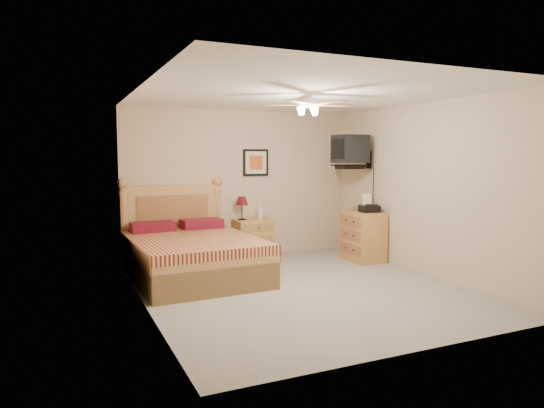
{
  "coord_description": "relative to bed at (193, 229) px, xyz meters",
  "views": [
    {
      "loc": [
        -2.9,
        -5.5,
        1.72
      ],
      "look_at": [
        -0.02,
        0.9,
        1.03
      ],
      "focal_mm": 32.0,
      "sensor_mm": 36.0,
      "label": 1
    }
  ],
  "objects": [
    {
      "name": "fax_machine",
      "position": [
        2.91,
        -0.12,
        0.27
      ],
      "size": [
        0.32,
        0.34,
        0.3
      ],
      "primitive_type": null,
      "rotation": [
        0.0,
        0.0,
        -0.15
      ],
      "color": "black",
      "rests_on": "dresser"
    },
    {
      "name": "wall_left",
      "position": [
        -0.86,
        -1.12,
        0.55
      ],
      "size": [
        0.04,
        4.5,
        2.5
      ],
      "primitive_type": "cube",
      "color": "#C3AB90",
      "rests_on": "ground"
    },
    {
      "name": "lotion_bottle",
      "position": [
        1.4,
        0.88,
        0.09
      ],
      "size": [
        0.13,
        0.13,
        0.25
      ],
      "primitive_type": "imported",
      "rotation": [
        0.0,
        0.0,
        -0.43
      ],
      "color": "silver",
      "rests_on": "nightstand"
    },
    {
      "name": "magazine_upper",
      "position": [
        2.89,
        0.21,
        0.15
      ],
      "size": [
        0.27,
        0.29,
        0.02
      ],
      "primitive_type": "imported",
      "rotation": [
        0.0,
        0.0,
        0.51
      ],
      "color": "gray",
      "rests_on": "magazine_lower"
    },
    {
      "name": "ceiling",
      "position": [
        1.14,
        -1.12,
        1.8
      ],
      "size": [
        4.0,
        4.5,
        0.04
      ],
      "primitive_type": "cube",
      "color": "white",
      "rests_on": "ground"
    },
    {
      "name": "nightstand",
      "position": [
        1.28,
        0.88,
        -0.37
      ],
      "size": [
        0.62,
        0.47,
        0.67
      ],
      "primitive_type": "cube",
      "rotation": [
        0.0,
        0.0,
        -0.01
      ],
      "color": "#A57333",
      "rests_on": "ground"
    },
    {
      "name": "magazine_lower",
      "position": [
        2.86,
        0.21,
        0.13
      ],
      "size": [
        0.21,
        0.28,
        0.03
      ],
      "primitive_type": "imported",
      "rotation": [
        0.0,
        0.0,
        0.01
      ],
      "color": "#ABA188",
      "rests_on": "dresser"
    },
    {
      "name": "wall_front",
      "position": [
        1.14,
        -3.37,
        0.55
      ],
      "size": [
        4.0,
        0.04,
        2.5
      ],
      "primitive_type": "cube",
      "color": "#C3AB90",
      "rests_on": "ground"
    },
    {
      "name": "floor",
      "position": [
        1.14,
        -1.12,
        -0.7
      ],
      "size": [
        4.5,
        4.5,
        0.0
      ],
      "primitive_type": "plane",
      "color": "gray",
      "rests_on": "ground"
    },
    {
      "name": "ceiling_fan",
      "position": [
        1.14,
        -1.32,
        1.66
      ],
      "size": [
        1.14,
        1.14,
        0.28
      ],
      "primitive_type": null,
      "color": "white",
      "rests_on": "ceiling"
    },
    {
      "name": "dresser",
      "position": [
        2.87,
        -0.01,
        -0.29
      ],
      "size": [
        0.5,
        0.7,
        0.82
      ],
      "primitive_type": "cube",
      "rotation": [
        0.0,
        0.0,
        -0.02
      ],
      "color": "#C07D3E",
      "rests_on": "ground"
    },
    {
      "name": "wall_back",
      "position": [
        1.14,
        1.13,
        0.55
      ],
      "size": [
        4.0,
        0.04,
        2.5
      ],
      "primitive_type": "cube",
      "color": "#C3AB90",
      "rests_on": "ground"
    },
    {
      "name": "bed",
      "position": [
        0.0,
        0.0,
        0.0
      ],
      "size": [
        1.74,
        2.23,
        1.4
      ],
      "primitive_type": null,
      "rotation": [
        0.0,
        0.0,
        0.04
      ],
      "color": "tan",
      "rests_on": "ground"
    },
    {
      "name": "table_lamp",
      "position": [
        1.09,
        0.94,
        0.16
      ],
      "size": [
        0.28,
        0.28,
        0.39
      ],
      "primitive_type": null,
      "rotation": [
        0.0,
        0.0,
        -0.43
      ],
      "color": "maroon",
      "rests_on": "nightstand"
    },
    {
      "name": "wall_right",
      "position": [
        3.14,
        -1.12,
        0.55
      ],
      "size": [
        0.04,
        4.5,
        2.5
      ],
      "primitive_type": "cube",
      "color": "#C3AB90",
      "rests_on": "ground"
    },
    {
      "name": "wall_tv",
      "position": [
        2.89,
        0.22,
        1.11
      ],
      "size": [
        0.56,
        0.46,
        0.58
      ],
      "primitive_type": null,
      "color": "black",
      "rests_on": "wall_right"
    },
    {
      "name": "framed_picture",
      "position": [
        1.41,
        1.11,
        0.92
      ],
      "size": [
        0.46,
        0.04,
        0.46
      ],
      "primitive_type": "cube",
      "color": "black",
      "rests_on": "wall_back"
    }
  ]
}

